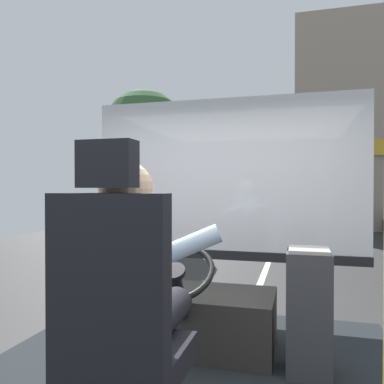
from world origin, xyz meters
name	(u,v)px	position (x,y,z in m)	size (l,w,h in m)	color
ground	(273,251)	(0.00, 8.80, -0.02)	(18.00, 44.00, 0.06)	#2D2D2D
driver_seat	(120,329)	(-0.05, -0.44, 1.16)	(0.48, 0.48, 1.31)	black
bus_driver	(131,278)	(-0.05, -0.33, 1.35)	(0.74, 0.61, 0.79)	black
steering_console	(195,318)	(-0.05, 0.73, 0.82)	(1.10, 0.97, 0.78)	#282623
fare_box	(309,311)	(0.71, 0.57, 0.98)	(0.26, 0.28, 0.76)	#333338
windshield_panel	(225,197)	(0.00, 1.62, 1.65)	(2.50, 0.08, 1.48)	silver
street_tree	(144,132)	(-3.86, 8.98, 3.39)	(2.47, 2.47, 4.67)	#4C3828
parked_car_silver	(370,205)	(4.63, 22.00, 0.69)	(1.89, 3.94, 1.35)	silver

